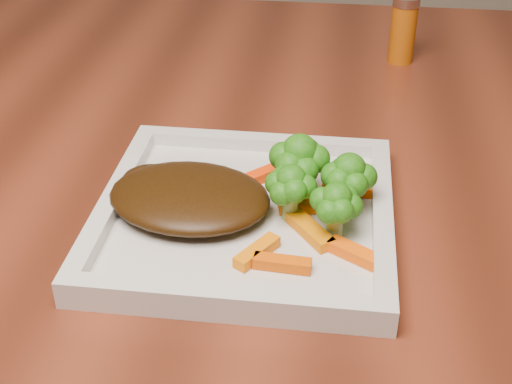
# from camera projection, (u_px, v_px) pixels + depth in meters

# --- Properties ---
(dining_table) EXTENTS (1.60, 0.90, 0.75)m
(dining_table) POSITION_uv_depth(u_px,v_px,m) (372.00, 359.00, 1.03)
(dining_table) COLOR maroon
(dining_table) RESTS_ON floor
(plate) EXTENTS (0.27, 0.27, 0.01)m
(plate) POSITION_uv_depth(u_px,v_px,m) (245.00, 219.00, 0.67)
(plate) COLOR silver
(plate) RESTS_ON dining_table
(steak) EXTENTS (0.17, 0.14, 0.03)m
(steak) POSITION_uv_depth(u_px,v_px,m) (189.00, 197.00, 0.66)
(steak) COLOR #361F08
(steak) RESTS_ON plate
(broccoli_0) EXTENTS (0.07, 0.07, 0.07)m
(broccoli_0) POSITION_uv_depth(u_px,v_px,m) (299.00, 166.00, 0.67)
(broccoli_0) COLOR #156210
(broccoli_0) RESTS_ON plate
(broccoli_1) EXTENTS (0.07, 0.07, 0.06)m
(broccoli_1) POSITION_uv_depth(u_px,v_px,m) (348.00, 182.00, 0.65)
(broccoli_1) COLOR #317613
(broccoli_1) RESTS_ON plate
(broccoli_2) EXTENTS (0.07, 0.07, 0.06)m
(broccoli_2) POSITION_uv_depth(u_px,v_px,m) (336.00, 209.00, 0.62)
(broccoli_2) COLOR #316110
(broccoli_2) RESTS_ON plate
(broccoli_3) EXTENTS (0.07, 0.07, 0.06)m
(broccoli_3) POSITION_uv_depth(u_px,v_px,m) (291.00, 190.00, 0.64)
(broccoli_3) COLOR #277814
(broccoli_3) RESTS_ON plate
(carrot_0) EXTENTS (0.05, 0.02, 0.01)m
(carrot_0) POSITION_uv_depth(u_px,v_px,m) (282.00, 263.00, 0.59)
(carrot_0) COLOR #D75003
(carrot_0) RESTS_ON plate
(carrot_1) EXTENTS (0.05, 0.04, 0.01)m
(carrot_1) POSITION_uv_depth(u_px,v_px,m) (357.00, 254.00, 0.60)
(carrot_1) COLOR #F95704
(carrot_1) RESTS_ON plate
(carrot_2) EXTENTS (0.04, 0.05, 0.01)m
(carrot_2) POSITION_uv_depth(u_px,v_px,m) (257.00, 252.00, 0.61)
(carrot_2) COLOR orange
(carrot_2) RESTS_ON plate
(carrot_3) EXTENTS (0.06, 0.02, 0.01)m
(carrot_3) POSITION_uv_depth(u_px,v_px,m) (354.00, 188.00, 0.69)
(carrot_3) COLOR #FF5404
(carrot_3) RESTS_ON plate
(carrot_4) EXTENTS (0.05, 0.04, 0.01)m
(carrot_4) POSITION_uv_depth(u_px,v_px,m) (267.00, 173.00, 0.71)
(carrot_4) COLOR #F13803
(carrot_4) RESTS_ON plate
(carrot_5) EXTENTS (0.05, 0.06, 0.01)m
(carrot_5) POSITION_uv_depth(u_px,v_px,m) (309.00, 229.00, 0.63)
(carrot_5) COLOR orange
(carrot_5) RESTS_ON plate
(carrot_6) EXTENTS (0.06, 0.03, 0.01)m
(carrot_6) POSITION_uv_depth(u_px,v_px,m) (308.00, 206.00, 0.67)
(carrot_6) COLOR #E26103
(carrot_6) RESTS_ON plate
(spice_shaker) EXTENTS (0.04, 0.04, 0.09)m
(spice_shaker) POSITION_uv_depth(u_px,v_px,m) (403.00, 30.00, 0.98)
(spice_shaker) COLOR #A04A08
(spice_shaker) RESTS_ON dining_table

